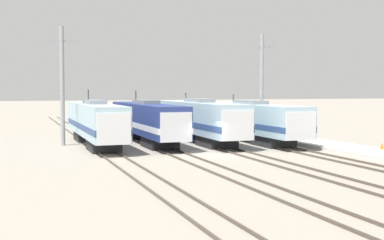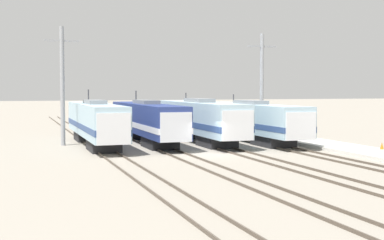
{
  "view_description": "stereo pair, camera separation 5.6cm",
  "coord_description": "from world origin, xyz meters",
  "px_view_note": "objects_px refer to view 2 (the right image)",
  "views": [
    {
      "loc": [
        -14.5,
        -38.4,
        5.04
      ],
      "look_at": [
        -0.27,
        3.47,
        2.47
      ],
      "focal_mm": 50.0,
      "sensor_mm": 36.0,
      "label": 1
    },
    {
      "loc": [
        -14.44,
        -38.42,
        5.04
      ],
      "look_at": [
        -0.27,
        3.47,
        2.47
      ],
      "focal_mm": 50.0,
      "sensor_mm": 36.0,
      "label": 2
    }
  ],
  "objects_px": {
    "locomotive_center_right": "(201,120)",
    "catenary_tower_right": "(262,85)",
    "locomotive_far_left": "(96,122)",
    "locomotive_far_right": "(252,120)",
    "locomotive_center_left": "(147,121)",
    "catenary_tower_left": "(62,84)",
    "traffic_cone": "(382,146)"
  },
  "relations": [
    {
      "from": "catenary_tower_right",
      "to": "locomotive_far_right",
      "type": "bearing_deg",
      "value": -131.95
    },
    {
      "from": "locomotive_far_right",
      "to": "catenary_tower_right",
      "type": "bearing_deg",
      "value": 48.05
    },
    {
      "from": "locomotive_far_left",
      "to": "locomotive_center_left",
      "type": "distance_m",
      "value": 5.01
    },
    {
      "from": "catenary_tower_right",
      "to": "locomotive_far_left",
      "type": "bearing_deg",
      "value": -175.58
    },
    {
      "from": "locomotive_center_right",
      "to": "catenary_tower_right",
      "type": "height_order",
      "value": "catenary_tower_right"
    },
    {
      "from": "locomotive_center_right",
      "to": "locomotive_far_right",
      "type": "height_order",
      "value": "locomotive_center_right"
    },
    {
      "from": "locomotive_center_left",
      "to": "locomotive_center_right",
      "type": "distance_m",
      "value": 5.02
    },
    {
      "from": "locomotive_center_right",
      "to": "locomotive_center_left",
      "type": "bearing_deg",
      "value": 168.87
    },
    {
      "from": "locomotive_center_right",
      "to": "locomotive_far_right",
      "type": "relative_size",
      "value": 0.97
    },
    {
      "from": "locomotive_far_left",
      "to": "locomotive_center_right",
      "type": "xyz_separation_m",
      "value": [
        9.86,
        -0.06,
        0.04
      ]
    },
    {
      "from": "locomotive_far_left",
      "to": "traffic_cone",
      "type": "height_order",
      "value": "locomotive_far_left"
    },
    {
      "from": "catenary_tower_right",
      "to": "traffic_cone",
      "type": "height_order",
      "value": "catenary_tower_right"
    },
    {
      "from": "locomotive_center_right",
      "to": "traffic_cone",
      "type": "xyz_separation_m",
      "value": [
        10.63,
        -12.65,
        -1.56
      ]
    },
    {
      "from": "locomotive_center_left",
      "to": "locomotive_far_left",
      "type": "bearing_deg",
      "value": -169.54
    },
    {
      "from": "locomotive_far_left",
      "to": "traffic_cone",
      "type": "relative_size",
      "value": 33.44
    },
    {
      "from": "locomotive_center_left",
      "to": "traffic_cone",
      "type": "distance_m",
      "value": 20.73
    },
    {
      "from": "locomotive_center_left",
      "to": "traffic_cone",
      "type": "height_order",
      "value": "locomotive_center_left"
    },
    {
      "from": "locomotive_center_right",
      "to": "catenary_tower_right",
      "type": "bearing_deg",
      "value": 11.0
    },
    {
      "from": "locomotive_far_left",
      "to": "locomotive_far_right",
      "type": "height_order",
      "value": "locomotive_far_left"
    },
    {
      "from": "locomotive_far_left",
      "to": "catenary_tower_left",
      "type": "height_order",
      "value": "catenary_tower_left"
    },
    {
      "from": "locomotive_far_right",
      "to": "catenary_tower_left",
      "type": "bearing_deg",
      "value": 172.42
    },
    {
      "from": "locomotive_far_left",
      "to": "locomotive_center_left",
      "type": "relative_size",
      "value": 0.96
    },
    {
      "from": "locomotive_center_right",
      "to": "catenary_tower_right",
      "type": "xyz_separation_m",
      "value": [
        7.03,
        1.37,
        3.34
      ]
    },
    {
      "from": "catenary_tower_left",
      "to": "catenary_tower_right",
      "type": "bearing_deg",
      "value": 0.0
    },
    {
      "from": "locomotive_far_left",
      "to": "catenary_tower_left",
      "type": "bearing_deg",
      "value": 154.38
    },
    {
      "from": "locomotive_far_right",
      "to": "traffic_cone",
      "type": "relative_size",
      "value": 34.23
    },
    {
      "from": "locomotive_far_left",
      "to": "catenary_tower_left",
      "type": "xyz_separation_m",
      "value": [
        -2.72,
        1.31,
        3.38
      ]
    },
    {
      "from": "locomotive_far_right",
      "to": "catenary_tower_left",
      "type": "relative_size",
      "value": 1.8
    },
    {
      "from": "locomotive_far_left",
      "to": "catenary_tower_left",
      "type": "distance_m",
      "value": 4.53
    },
    {
      "from": "locomotive_center_left",
      "to": "locomotive_far_right",
      "type": "height_order",
      "value": "locomotive_center_left"
    },
    {
      "from": "traffic_cone",
      "to": "locomotive_center_right",
      "type": "bearing_deg",
      "value": 130.04
    },
    {
      "from": "locomotive_center_left",
      "to": "locomotive_center_right",
      "type": "relative_size",
      "value": 1.05
    }
  ]
}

